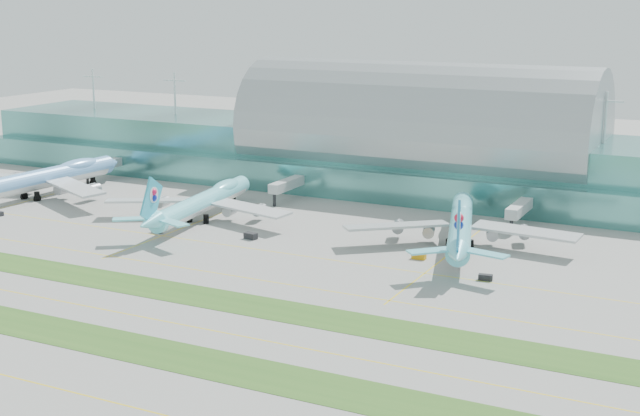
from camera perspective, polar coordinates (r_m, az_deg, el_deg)
The scene contains 15 objects.
ground at distance 193.70m, azimuth -7.35°, elevation -5.92°, with size 700.00×700.00×0.00m, color gray.
terminal at distance 302.41m, azimuth 6.30°, elevation 3.82°, with size 340.00×69.10×36.00m.
grass_strip_near at distance 172.73m, azimuth -12.58°, elevation -8.55°, with size 420.00×12.00×0.08m, color #2D591E.
grass_strip_far at distance 195.26m, azimuth -7.02°, elevation -5.74°, with size 420.00×12.00×0.08m, color #2D591E.
taxiline_a at distance 159.10m, azimuth -17.18°, elevation -10.79°, with size 420.00×0.35×0.01m, color yellow.
taxiline_b at distance 182.99m, azimuth -9.81°, elevation -7.17°, with size 420.00×0.35×0.01m, color yellow.
taxiline_c at distance 208.05m, azimuth -4.59°, elevation -4.50°, with size 420.00×0.35×0.01m, color yellow.
taxiline_d at distance 226.30m, azimuth -1.70°, elevation -2.99°, with size 420.00×0.35×0.01m, color yellow.
airliner_a at distance 303.97m, azimuth -17.49°, elevation 1.85°, with size 67.08×76.33×21.00m.
airliner_b at distance 262.62m, azimuth -7.47°, elevation 0.46°, with size 58.76×67.17×18.50m.
airliner_c at distance 235.59m, azimuth 8.99°, elevation -1.01°, with size 58.86×68.19×19.18m.
gse_c at distance 251.10m, azimuth -10.38°, elevation -1.40°, with size 3.25×1.59×1.51m, color black.
gse_d at distance 241.26m, azimuth -4.46°, elevation -1.79°, with size 3.59×1.92×1.71m, color black.
gse_e at distance 223.48m, azimuth 6.35°, elevation -3.07°, with size 3.47×1.64×1.60m, color #CC880C.
gse_f at distance 209.12m, azimuth 10.54°, elevation -4.39°, with size 3.21×1.50×1.42m, color black.
Camera 1 is at (103.39, -151.16, 63.11)m, focal length 50.00 mm.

